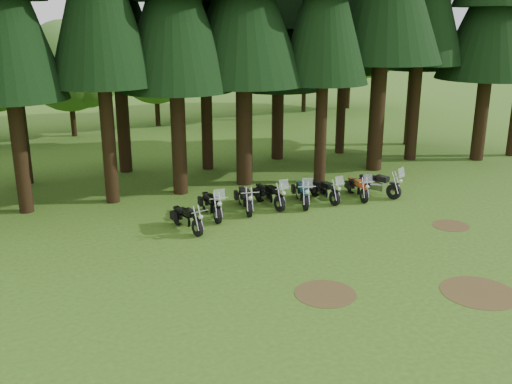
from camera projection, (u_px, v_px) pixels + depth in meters
ground at (365, 251)px, 19.50m from camera, size 120.00×120.00×0.00m
pine_back_4 at (279, 7)px, 30.14m from camera, size 4.94×4.94×13.78m
decid_3 at (73, 68)px, 37.44m from camera, size 6.12×5.95×7.65m
decid_4 at (159, 66)px, 41.28m from camera, size 5.93×5.76×7.41m
decid_5 at (246, 38)px, 43.18m from camera, size 8.45×8.21×10.56m
decid_6 at (309, 49)px, 47.48m from camera, size 7.06×6.86×8.82m
decid_7 at (356, 36)px, 49.07m from camera, size 8.44×8.20×10.55m
dirt_patch_0 at (325, 293)px, 16.48m from camera, size 1.80×1.80×0.01m
dirt_patch_1 at (451, 226)px, 21.91m from camera, size 1.40×1.40×0.01m
dirt_patch_2 at (479, 292)px, 16.54m from camera, size 2.20×2.20×0.01m
motorcycle_0 at (187, 219)px, 21.31m from camera, size 0.45×2.12×0.86m
motorcycle_1 at (212, 205)px, 22.73m from camera, size 0.57×2.34×1.47m
motorcycle_2 at (245, 200)px, 23.53m from camera, size 0.73×2.22×0.92m
motorcycle_3 at (270, 196)px, 24.03m from camera, size 0.47×2.29×1.44m
motorcycle_4 at (302, 193)px, 24.29m from camera, size 1.13×2.27×1.47m
motorcycle_5 at (325, 191)px, 24.77m from camera, size 0.40×2.15×1.36m
motorcycle_6 at (358, 188)px, 25.19m from camera, size 0.77×2.12×1.34m
motorcycle_7 at (378, 185)px, 25.55m from camera, size 0.99×2.32×1.48m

